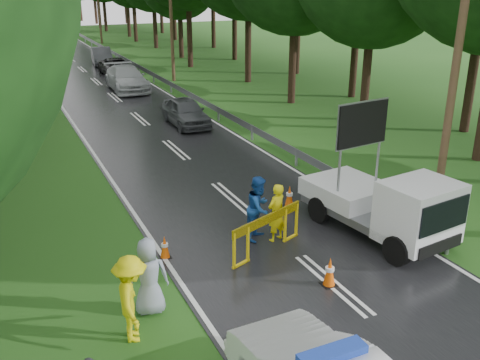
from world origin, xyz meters
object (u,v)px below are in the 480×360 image
barrier (267,224)px  queue_car_second (127,78)px  queue_car_third (117,67)px  queue_car_fourth (102,56)px  queue_car_first (186,112)px  civilian (259,208)px  work_truck (387,205)px  officer (276,213)px

barrier → queue_car_second: size_ratio=0.46×
barrier → queue_car_third: (2.69, 29.83, -0.20)m
queue_car_second → queue_car_fourth: size_ratio=1.23×
queue_car_first → queue_car_third: bearing=90.1°
queue_car_fourth → queue_car_third: bearing=-83.8°
barrier → civilian: (0.18, 0.84, 0.10)m
barrier → queue_car_first: 13.86m
work_truck → officer: bearing=151.8°
civilian → queue_car_first: civilian is taller
officer → queue_car_third: size_ratio=0.37×
civilian → queue_car_second: (1.79, 22.99, -0.15)m
officer → queue_car_first: bearing=-118.0°
queue_car_first → queue_car_second: 10.22m
civilian → queue_car_first: bearing=39.4°
queue_car_fourth → work_truck: bearing=-82.4°
queue_car_first → queue_car_third: queue_car_first is taller
civilian → queue_car_second: bearing=45.3°
officer → queue_car_second: size_ratio=0.32×
barrier → officer: bearing=21.1°
queue_car_second → work_truck: bearing=-85.2°
work_truck → officer: (-2.94, 1.12, -0.15)m
work_truck → barrier: (-3.48, 0.62, -0.17)m
queue_car_first → queue_car_third: (0.19, 16.20, -0.05)m
civilian → work_truck: bearing=-64.1°
work_truck → queue_car_second: (-1.52, 24.45, -0.22)m
work_truck → officer: work_truck is taller
barrier → work_truck: bearing=-31.8°
work_truck → queue_car_third: size_ratio=1.06×
civilian → queue_car_fourth: civilian is taller
officer → queue_car_first: (1.95, 13.12, -0.16)m
queue_car_third → queue_car_fourth: size_ratio=1.05×
barrier → queue_car_second: queue_car_second is taller
queue_car_fourth → civilian: bearing=-87.7°
officer → queue_car_fourth: (2.17, 35.32, -0.13)m
queue_car_second → queue_car_first: bearing=-85.8°
work_truck → queue_car_first: work_truck is taller
work_truck → queue_car_second: 24.49m
queue_car_third → work_truck: bearing=-89.6°
barrier → queue_car_second: bearing=63.6°
barrier → queue_car_second: (1.96, 23.83, -0.05)m
officer → work_truck: bearing=139.5°
queue_car_third → civilian: bearing=-96.0°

